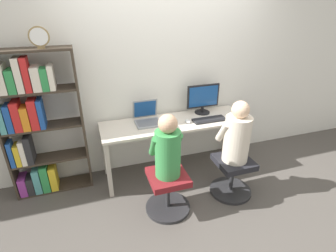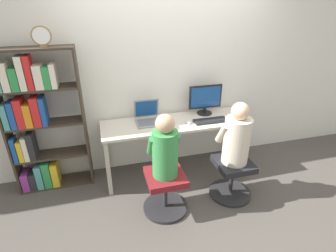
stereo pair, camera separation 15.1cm
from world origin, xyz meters
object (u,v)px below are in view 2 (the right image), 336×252
laptop (148,118)px  office_chair_right (165,191)px  keyboard (211,121)px  desk_clock (41,36)px  office_chair_left (232,177)px  bookshelf (36,123)px  person_at_monitor (237,137)px  person_at_laptop (165,149)px  desktop_monitor (205,100)px

laptop → office_chair_right: (0.02, -0.74, -0.55)m
keyboard → desk_clock: bearing=174.4°
office_chair_left → office_chair_right: size_ratio=1.00×
office_chair_left → desk_clock: desk_clock is taller
office_chair_left → bookshelf: (-2.13, 0.75, 0.62)m
office_chair_left → person_at_monitor: bearing=90.0°
office_chair_left → person_at_laptop: person_at_laptop is taller
office_chair_left → desk_clock: size_ratio=2.36×
keyboard → person_at_monitor: bearing=-81.0°
office_chair_right → bookshelf: bearing=149.1°
desktop_monitor → person_at_laptop: bearing=-133.4°
laptop → office_chair_right: bearing=-88.2°
bookshelf → desk_clock: size_ratio=8.04×
office_chair_right → desktop_monitor: bearing=46.8°
office_chair_right → person_at_monitor: bearing=2.5°
keyboard → person_at_monitor: (0.08, -0.51, 0.02)m
laptop → person_at_monitor: person_at_monitor is taller
office_chair_right → person_at_laptop: 0.53m
bookshelf → desk_clock: (0.25, -0.05, 0.94)m
person_at_monitor → person_at_laptop: bearing=-177.8°
laptop → person_at_laptop: person_at_laptop is taller
person_at_monitor → bookshelf: size_ratio=0.42×
desktop_monitor → keyboard: size_ratio=1.05×
person_at_laptop → office_chair_left: bearing=1.8°
keyboard → bookshelf: 2.06m
person_at_monitor → bookshelf: (-2.13, 0.75, 0.08)m
person_at_monitor → desk_clock: desk_clock is taller
keyboard → office_chair_right: keyboard is taller
office_chair_right → bookshelf: 1.65m
office_chair_left → laptop: bearing=139.8°
person_at_monitor → laptop: bearing=140.0°
laptop → person_at_monitor: 1.10m
office_chair_right → bookshelf: (-1.31, 0.78, 0.62)m
laptop → office_chair_right: size_ratio=0.64×
laptop → bookshelf: (-1.29, 0.04, 0.07)m
keyboard → person_at_laptop: 0.92m
keyboard → person_at_laptop: size_ratio=0.62×
laptop → office_chair_right: 0.93m
desktop_monitor → office_chair_right: (-0.76, -0.81, -0.70)m
laptop → person_at_monitor: size_ratio=0.45×
desktop_monitor → desk_clock: 2.01m
bookshelf → office_chair_left: bearing=-19.4°
person_at_monitor → bookshelf: 2.26m
office_chair_right → person_at_monitor: (0.82, 0.04, 0.54)m
keyboard → office_chair_left: size_ratio=0.86×
desktop_monitor → laptop: (-0.78, -0.07, -0.14)m
person_at_monitor → desk_clock: 2.25m
desktop_monitor → desk_clock: (-1.82, -0.08, 0.86)m
desktop_monitor → office_chair_left: size_ratio=0.90×
keyboard → laptop: bearing=165.8°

